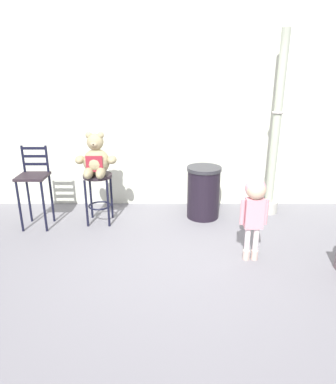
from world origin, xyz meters
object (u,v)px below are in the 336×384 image
object	(u,v)px
teddy_bear	(97,160)
bar_chair_empty	(35,181)
bar_stool_with_teddy	(99,188)
trash_bin	(204,192)
child_walking	(256,202)
lamppost	(275,147)

from	to	relation	value
teddy_bear	bar_chair_empty	size ratio (longest dim) A/B	0.53
bar_stool_with_teddy	teddy_bear	size ratio (longest dim) A/B	1.22
bar_stool_with_teddy	bar_chair_empty	xyz separation A→B (m)	(-0.85, -0.12, 0.14)
bar_stool_with_teddy	teddy_bear	bearing A→B (deg)	-90.00
trash_bin	bar_chair_empty	xyz separation A→B (m)	(-2.35, -0.31, 0.27)
child_walking	trash_bin	distance (m)	1.35
lamppost	teddy_bear	bearing A→B (deg)	-171.15
trash_bin	lamppost	bearing A→B (deg)	9.74
child_walking	bar_chair_empty	world-z (taller)	bar_chair_empty
teddy_bear	bar_chair_empty	xyz separation A→B (m)	(-0.85, -0.09, -0.28)
bar_stool_with_teddy	trash_bin	bearing A→B (deg)	7.15
teddy_bear	lamppost	xyz separation A→B (m)	(2.53, 0.39, 0.09)
teddy_bear	trash_bin	world-z (taller)	teddy_bear
bar_stool_with_teddy	teddy_bear	world-z (taller)	teddy_bear
teddy_bear	lamppost	world-z (taller)	lamppost
child_walking	lamppost	size ratio (longest dim) A/B	0.38
bar_stool_with_teddy	lamppost	xyz separation A→B (m)	(2.53, 0.36, 0.50)
child_walking	bar_chair_empty	distance (m)	2.94
bar_stool_with_teddy	trash_bin	world-z (taller)	trash_bin
child_walking	bar_stool_with_teddy	bearing A→B (deg)	69.01
child_walking	trash_bin	xyz separation A→B (m)	(-0.44, 1.23, -0.33)
child_walking	bar_chair_empty	size ratio (longest dim) A/B	0.88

